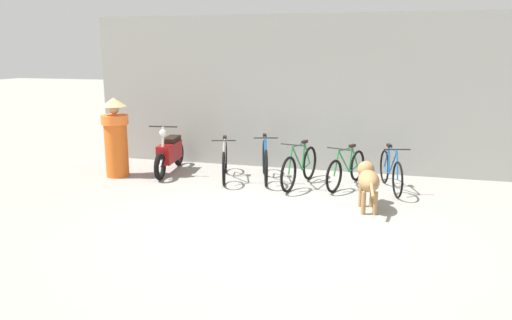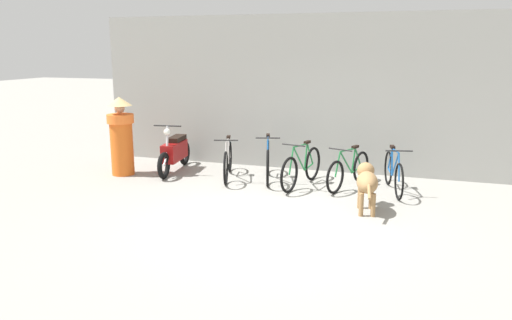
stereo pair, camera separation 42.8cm
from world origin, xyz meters
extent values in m
plane|color=gray|center=(0.00, 0.00, 0.00)|extent=(60.00, 60.00, 0.00)
cube|color=gray|center=(0.00, 3.50, 1.62)|extent=(9.90, 0.20, 3.24)
torus|color=black|center=(-1.44, 1.69, 0.33)|extent=(0.23, 0.64, 0.65)
torus|color=black|center=(-1.74, 2.69, 0.33)|extent=(0.23, 0.64, 0.65)
cylinder|color=beige|center=(-1.55, 2.08, 0.54)|extent=(0.18, 0.51, 0.54)
cylinder|color=beige|center=(-1.64, 2.37, 0.52)|extent=(0.07, 0.13, 0.50)
cylinder|color=beige|center=(-1.57, 2.13, 0.79)|extent=(0.20, 0.59, 0.06)
cylinder|color=beige|center=(-1.68, 2.50, 0.30)|extent=(0.14, 0.39, 0.08)
cylinder|color=beige|center=(-1.70, 2.55, 0.55)|extent=(0.12, 0.31, 0.46)
cylinder|color=beige|center=(-1.46, 1.76, 0.56)|extent=(0.08, 0.18, 0.48)
cube|color=black|center=(-1.66, 2.42, 0.80)|extent=(0.12, 0.19, 0.05)
cylinder|color=black|center=(-1.48, 1.84, 0.84)|extent=(0.45, 0.16, 0.02)
torus|color=black|center=(-0.66, 1.86, 0.35)|extent=(0.24, 0.69, 0.70)
torus|color=black|center=(-0.93, 2.79, 0.35)|extent=(0.24, 0.69, 0.70)
cylinder|color=#1959A5|center=(-0.77, 2.22, 0.58)|extent=(0.16, 0.47, 0.58)
cylinder|color=#1959A5|center=(-0.84, 2.49, 0.56)|extent=(0.06, 0.13, 0.53)
cylinder|color=#1959A5|center=(-0.78, 2.27, 0.84)|extent=(0.18, 0.55, 0.06)
cylinder|color=#1959A5|center=(-0.88, 2.62, 0.33)|extent=(0.13, 0.36, 0.08)
cylinder|color=#1959A5|center=(-0.90, 2.66, 0.59)|extent=(0.11, 0.29, 0.49)
cylinder|color=#1959A5|center=(-0.68, 1.93, 0.61)|extent=(0.08, 0.17, 0.52)
cube|color=black|center=(-0.86, 2.54, 0.86)|extent=(0.12, 0.19, 0.05)
cylinder|color=black|center=(-0.70, 2.00, 0.90)|extent=(0.45, 0.15, 0.02)
torus|color=black|center=(-0.17, 1.57, 0.33)|extent=(0.19, 0.66, 0.66)
torus|color=black|center=(0.05, 2.59, 0.33)|extent=(0.19, 0.66, 0.66)
cylinder|color=#1E7238|center=(-0.08, 1.97, 0.55)|extent=(0.14, 0.51, 0.55)
cylinder|color=#1E7238|center=(-0.02, 2.26, 0.53)|extent=(0.05, 0.13, 0.50)
cylinder|color=#1E7238|center=(-0.07, 2.02, 0.79)|extent=(0.15, 0.59, 0.06)
cylinder|color=#1E7238|center=(0.01, 2.40, 0.31)|extent=(0.11, 0.39, 0.08)
cylinder|color=#1E7238|center=(0.02, 2.45, 0.55)|extent=(0.09, 0.31, 0.46)
cylinder|color=#1E7238|center=(-0.15, 1.65, 0.57)|extent=(0.07, 0.18, 0.49)
cube|color=black|center=(-0.01, 2.31, 0.81)|extent=(0.11, 0.19, 0.05)
cylinder|color=black|center=(-0.14, 1.72, 0.85)|extent=(0.45, 0.12, 0.02)
torus|color=black|center=(0.63, 1.77, 0.30)|extent=(0.25, 0.59, 0.61)
torus|color=black|center=(0.97, 2.73, 0.30)|extent=(0.25, 0.59, 0.61)
cylinder|color=#1E7238|center=(0.76, 2.14, 0.50)|extent=(0.20, 0.48, 0.50)
cylinder|color=#1E7238|center=(0.86, 2.42, 0.49)|extent=(0.07, 0.13, 0.46)
cylinder|color=#1E7238|center=(0.78, 2.19, 0.73)|extent=(0.23, 0.56, 0.06)
cylinder|color=#1E7238|center=(0.91, 2.55, 0.28)|extent=(0.16, 0.37, 0.07)
cylinder|color=#1E7238|center=(0.92, 2.60, 0.51)|extent=(0.13, 0.29, 0.43)
cylinder|color=#1E7238|center=(0.65, 1.84, 0.52)|extent=(0.09, 0.18, 0.45)
cube|color=black|center=(0.88, 2.47, 0.74)|extent=(0.13, 0.19, 0.05)
cylinder|color=black|center=(0.68, 1.92, 0.78)|extent=(0.44, 0.18, 0.02)
torus|color=black|center=(1.73, 1.74, 0.32)|extent=(0.19, 0.63, 0.64)
torus|color=black|center=(1.49, 2.70, 0.32)|extent=(0.19, 0.63, 0.64)
cylinder|color=#1959A5|center=(1.63, 2.11, 0.53)|extent=(0.15, 0.48, 0.53)
cylinder|color=#1959A5|center=(1.56, 2.39, 0.52)|extent=(0.06, 0.13, 0.49)
cylinder|color=#1959A5|center=(1.62, 2.16, 0.77)|extent=(0.16, 0.56, 0.06)
cylinder|color=#1959A5|center=(1.53, 2.52, 0.30)|extent=(0.12, 0.37, 0.08)
cylinder|color=#1959A5|center=(1.52, 2.57, 0.54)|extent=(0.10, 0.29, 0.45)
cylinder|color=#1959A5|center=(1.71, 1.81, 0.56)|extent=(0.07, 0.18, 0.48)
cube|color=black|center=(1.55, 2.44, 0.79)|extent=(0.11, 0.19, 0.05)
cylinder|color=black|center=(1.69, 1.88, 0.83)|extent=(0.45, 0.13, 0.02)
torus|color=black|center=(-2.79, 1.75, 0.27)|extent=(0.16, 0.55, 0.54)
torus|color=black|center=(-2.94, 3.00, 0.27)|extent=(0.16, 0.55, 0.54)
cube|color=maroon|center=(-2.87, 2.38, 0.44)|extent=(0.39, 0.94, 0.38)
cube|color=black|center=(-2.89, 2.54, 0.68)|extent=(0.31, 0.61, 0.10)
cylinder|color=silver|center=(-2.82, 1.98, 0.73)|extent=(0.07, 0.15, 0.60)
cylinder|color=silver|center=(-2.80, 1.84, 0.35)|extent=(0.07, 0.22, 0.20)
cylinder|color=black|center=(-2.82, 2.03, 1.03)|extent=(0.58, 0.10, 0.03)
sphere|color=silver|center=(-2.82, 2.00, 0.91)|extent=(0.16, 0.16, 0.14)
ellipsoid|color=#997247|center=(1.27, 0.88, 0.49)|extent=(0.44, 0.69, 0.33)
cylinder|color=#997247|center=(1.15, 1.06, 0.18)|extent=(0.08, 0.08, 0.37)
cylinder|color=#997247|center=(1.33, 1.10, 0.18)|extent=(0.08, 0.08, 0.37)
cylinder|color=#997247|center=(1.21, 0.67, 0.18)|extent=(0.08, 0.08, 0.37)
cylinder|color=#997247|center=(1.39, 0.70, 0.18)|extent=(0.08, 0.08, 0.37)
sphere|color=#997247|center=(1.20, 1.28, 0.58)|extent=(0.32, 0.32, 0.28)
ellipsoid|color=#997247|center=(1.18, 1.39, 0.56)|extent=(0.14, 0.17, 0.11)
cylinder|color=#997247|center=(1.34, 0.46, 0.46)|extent=(0.10, 0.29, 0.18)
cylinder|color=orange|center=(-3.77, 1.82, 0.63)|extent=(0.63, 0.63, 1.25)
cylinder|color=orange|center=(-3.77, 1.82, 1.16)|extent=(0.74, 0.74, 0.18)
sphere|color=tan|center=(-3.77, 1.82, 1.37)|extent=(0.27, 0.27, 0.20)
cone|color=tan|center=(-3.77, 1.82, 1.51)|extent=(0.69, 0.69, 0.17)
camera|label=1|loc=(1.54, -6.97, 2.55)|focal=35.00mm
camera|label=2|loc=(1.95, -6.85, 2.55)|focal=35.00mm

